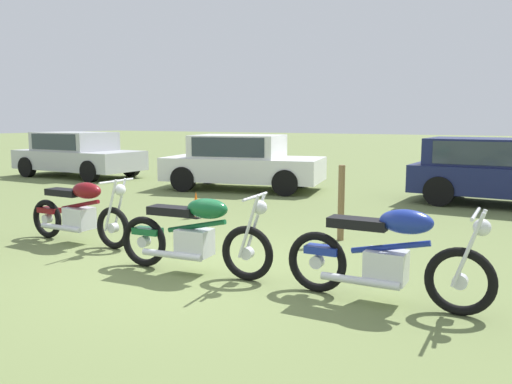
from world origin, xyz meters
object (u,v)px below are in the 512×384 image
car_silver (77,152)px  car_white (241,159)px  motorcycle_maroon (79,212)px  traffic_cone (196,206)px  motorcycle_blue (387,256)px  motorcycle_green (195,235)px  fence_post_wooden (341,203)px

car_silver → car_white: (6.19, -0.02, -0.00)m
motorcycle_maroon → car_white: car_white is taller
car_white → traffic_cone: car_white is taller
motorcycle_blue → car_white: size_ratio=0.48×
motorcycle_green → car_silver: (-9.65, 6.81, 0.32)m
motorcycle_maroon → traffic_cone: 2.55m
car_silver → traffic_cone: bearing=-27.5°
fence_post_wooden → traffic_cone: (-3.02, 0.41, -0.35)m
motorcycle_maroon → car_white: bearing=99.4°
motorcycle_blue → traffic_cone: bearing=145.9°
traffic_cone → fence_post_wooden: bearing=-7.7°
motorcycle_green → motorcycle_maroon: bearing=164.8°
motorcycle_green → car_white: bearing=111.3°
motorcycle_blue → car_white: car_white is taller
car_silver → fence_post_wooden: 11.40m
motorcycle_green → traffic_cone: size_ratio=4.13×
motorcycle_green → fence_post_wooden: fence_post_wooden is taller
motorcycle_blue → motorcycle_green: bearing=-178.6°
motorcycle_maroon → fence_post_wooden: fence_post_wooden is taller
motorcycle_blue → car_silver: car_silver is taller
motorcycle_green → motorcycle_blue: (2.28, 0.11, 0.01)m
motorcycle_blue → traffic_cone: (-4.39, 2.81, -0.26)m
traffic_cone → car_white: bearing=109.2°
motorcycle_maroon → fence_post_wooden: size_ratio=1.74×
motorcycle_blue → car_white: bearing=129.2°
fence_post_wooden → traffic_cone: size_ratio=2.31×
motorcycle_blue → car_silver: (-11.93, 6.70, 0.31)m
car_white → motorcycle_green: bearing=-75.5°
car_white → traffic_cone: (1.35, -3.87, -0.57)m
motorcycle_green → car_white: car_white is taller
motorcycle_maroon → traffic_cone: (0.29, 2.52, -0.25)m
car_silver → traffic_cone: 8.50m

